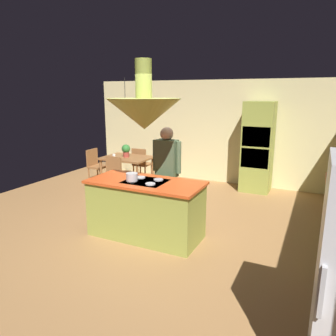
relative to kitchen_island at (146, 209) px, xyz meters
name	(u,v)px	position (x,y,z in m)	size (l,w,h in m)	color
ground	(152,231)	(0.00, 0.20, -0.46)	(8.16, 8.16, 0.00)	#9E7042
wall_back	(217,132)	(0.00, 3.65, 0.82)	(6.80, 0.10, 2.55)	beige
kitchen_island	(146,209)	(0.00, 0.00, 0.00)	(1.80, 0.83, 0.93)	#939E42
oven_tower	(258,147)	(1.10, 3.24, 0.57)	(0.66, 0.62, 2.05)	#939E42
dining_table	(127,161)	(-1.70, 2.10, 0.20)	(1.11, 0.84, 0.76)	brown
person_at_island	(167,169)	(0.03, 0.69, 0.51)	(0.53, 0.22, 1.68)	tan
range_hood	(144,112)	(0.00, 0.00, 1.50)	(1.10, 1.10, 1.00)	#939E42
pendant_light_over_table	(125,110)	(-1.70, 2.10, 1.40)	(0.32, 0.32, 0.82)	#E0B266
chair_facing_island	(111,174)	(-1.70, 1.46, 0.04)	(0.40, 0.40, 0.87)	brown
chair_by_back_wall	(141,162)	(-1.70, 2.74, 0.04)	(0.40, 0.40, 0.87)	brown
chair_at_corner	(96,164)	(-2.63, 2.10, 0.04)	(0.40, 0.40, 0.87)	brown
potted_plant_on_table	(126,150)	(-1.71, 2.09, 0.47)	(0.20, 0.20, 0.30)	#99382D
cup_on_table	(114,156)	(-1.92, 1.89, 0.35)	(0.07, 0.07, 0.09)	white
cooking_pot_on_cooktop	(132,177)	(-0.16, -0.13, 0.53)	(0.18, 0.18, 0.12)	#B2B2B7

